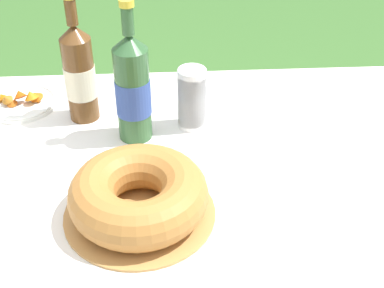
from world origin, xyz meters
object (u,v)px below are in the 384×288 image
(bundt_cake, at_px, (139,196))
(cup_stack, at_px, (192,98))
(cider_bottle_amber, at_px, (79,73))
(snack_plate_left, at_px, (21,101))
(cider_bottle_green, at_px, (133,88))

(bundt_cake, distance_m, cup_stack, 0.35)
(cup_stack, height_order, cider_bottle_amber, cider_bottle_amber)
(bundt_cake, height_order, snack_plate_left, bundt_cake)
(bundt_cake, distance_m, snack_plate_left, 0.56)
(cider_bottle_green, bearing_deg, snack_plate_left, 152.59)
(cup_stack, distance_m, cider_bottle_amber, 0.29)
(cup_stack, bearing_deg, snack_plate_left, 164.61)
(bundt_cake, height_order, cider_bottle_green, cider_bottle_green)
(cider_bottle_green, height_order, cider_bottle_amber, cider_bottle_green)
(bundt_cake, distance_m, cider_bottle_amber, 0.42)
(cup_stack, xyz_separation_m, cider_bottle_amber, (-0.28, 0.06, 0.05))
(cup_stack, xyz_separation_m, cider_bottle_green, (-0.14, -0.04, 0.05))
(bundt_cake, distance_m, cider_bottle_green, 0.30)
(bundt_cake, xyz_separation_m, cider_bottle_amber, (-0.15, 0.39, 0.08))
(cup_stack, bearing_deg, cider_bottle_amber, 168.10)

